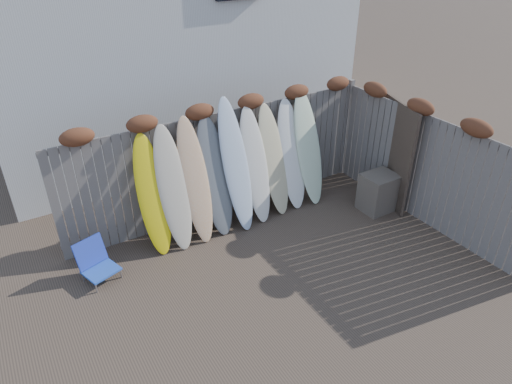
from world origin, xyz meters
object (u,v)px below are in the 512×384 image
beach_chair (96,261)px  surfboard_0 (153,196)px  wooden_crate (378,192)px  lattice_panel (393,153)px

beach_chair → surfboard_0: (1.11, 0.28, 0.70)m
beach_chair → wooden_crate: bearing=-9.1°
beach_chair → wooden_crate: size_ratio=0.87×
lattice_panel → surfboard_0: size_ratio=0.98×
beach_chair → lattice_panel: size_ratio=0.32×
beach_chair → lattice_panel: lattice_panel is taller
wooden_crate → lattice_panel: lattice_panel is taller
beach_chair → wooden_crate: (5.17, -0.83, 0.07)m
wooden_crate → surfboard_0: (-4.06, 1.11, 0.63)m
beach_chair → lattice_panel: (5.61, -0.64, 0.72)m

